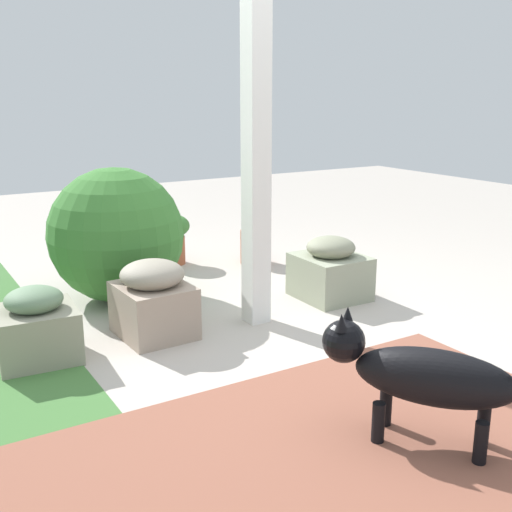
{
  "coord_description": "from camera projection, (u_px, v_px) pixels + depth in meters",
  "views": [
    {
      "loc": [
        -2.47,
        1.74,
        1.28
      ],
      "look_at": [
        0.25,
        0.08,
        0.44
      ],
      "focal_mm": 43.93,
      "sensor_mm": 36.0,
      "label": 1
    }
  ],
  "objects": [
    {
      "name": "terracotta_pot_broad",
      "position": [
        170.0,
        235.0,
        4.76
      ],
      "size": [
        0.3,
        0.3,
        0.39
      ],
      "color": "#9A5032",
      "rests_on": "ground"
    },
    {
      "name": "stone_planter_far",
      "position": [
        36.0,
        327.0,
        3.05
      ],
      "size": [
        0.4,
        0.41,
        0.37
      ],
      "color": "gray",
      "rests_on": "ground"
    },
    {
      "name": "ground_plane",
      "position": [
        294.0,
        347.0,
        3.24
      ],
      "size": [
        12.0,
        12.0,
        0.0
      ],
      "primitive_type": "plane",
      "color": "#B4AAA0"
    },
    {
      "name": "stone_planter_nearest",
      "position": [
        330.0,
        270.0,
        3.97
      ],
      "size": [
        0.43,
        0.4,
        0.4
      ],
      "color": "gray",
      "rests_on": "ground"
    },
    {
      "name": "round_shrub",
      "position": [
        116.0,
        235.0,
        3.88
      ],
      "size": [
        0.84,
        0.84,
        0.84
      ],
      "primitive_type": "sphere",
      "color": "#356F2E",
      "rests_on": "ground"
    },
    {
      "name": "dog",
      "position": [
        420.0,
        374.0,
        2.28
      ],
      "size": [
        0.65,
        0.53,
        0.49
      ],
      "color": "black",
      "rests_on": "ground"
    },
    {
      "name": "brick_path",
      "position": [
        355.0,
        497.0,
        2.02
      ],
      "size": [
        1.8,
        2.4,
        0.02
      ],
      "primitive_type": "cube",
      "color": "brown",
      "rests_on": "ground"
    },
    {
      "name": "stone_planter_mid",
      "position": [
        153.0,
        300.0,
        3.35
      ],
      "size": [
        0.42,
        0.38,
        0.42
      ],
      "color": "gray",
      "rests_on": "ground"
    },
    {
      "name": "porch_pillar",
      "position": [
        256.0,
        95.0,
        3.29
      ],
      "size": [
        0.12,
        0.12,
        2.52
      ],
      "primitive_type": "cube",
      "color": "white",
      "rests_on": "ground"
    },
    {
      "name": "terracotta_pot_spiky",
      "position": [
        255.0,
        228.0,
        4.76
      ],
      "size": [
        0.23,
        0.23,
        0.58
      ],
      "color": "#99563D",
      "rests_on": "ground"
    }
  ]
}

